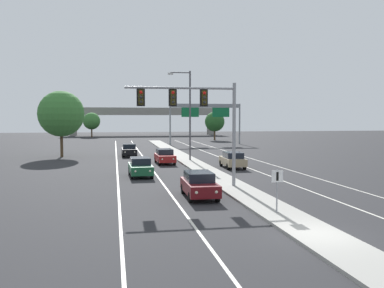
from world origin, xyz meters
The scene contains 19 objects.
ground_plane centered at (0.00, 0.00, 0.00)m, with size 260.00×260.00×0.00m, color #28282B.
median_island centered at (0.00, 18.00, 0.07)m, with size 2.40×110.00×0.15m, color #9E9B93.
lane_stripe_oncoming_center centered at (-4.70, 25.00, 0.00)m, with size 0.14×100.00×0.01m, color silver.
lane_stripe_receding_center centered at (4.70, 25.00, 0.00)m, with size 0.14×100.00×0.01m, color silver.
edge_stripe_left centered at (-8.00, 25.00, 0.00)m, with size 0.14×100.00×0.01m, color silver.
edge_stripe_right centered at (8.00, 25.00, 0.00)m, with size 0.14×100.00×0.01m, color silver.
overhead_signal_mast centered at (-2.62, 12.61, 5.48)m, with size 7.69×0.44×7.20m.
median_sign_post centered at (-0.22, 3.90, 1.59)m, with size 0.60×0.10×2.20m.
street_lamp_median centered at (-0.04, 31.09, 5.79)m, with size 2.58×0.28×10.00m.
car_oncoming_darkred centered at (-3.10, 9.39, 0.82)m, with size 1.88×4.49×1.58m.
car_oncoming_green centered at (-6.11, 19.55, 0.82)m, with size 1.90×4.50×1.58m.
car_oncoming_red centered at (-2.95, 28.93, 0.82)m, with size 1.90×4.50×1.58m.
car_oncoming_black centered at (-6.39, 38.44, 0.82)m, with size 1.84×4.48×1.58m.
car_receding_tan centered at (3.12, 23.83, 0.82)m, with size 1.93×4.51×1.58m.
highway_sign_gantry centered at (8.20, 59.98, 6.16)m, with size 13.28×0.42×7.50m.
overpass_bridge centered at (0.00, 103.39, 5.78)m, with size 42.40×6.40×7.65m.
tree_far_left_c centered at (-14.74, 39.08, 5.40)m, with size 5.72×5.72×8.27m.
tree_far_right_b centered at (13.24, 73.82, 4.04)m, with size 4.28×4.28×6.19m.
tree_far_left_a centered at (-13.83, 94.06, 4.05)m, with size 4.29×4.29×6.21m.
Camera 1 is at (-8.24, -16.15, 4.94)m, focal length 39.82 mm.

